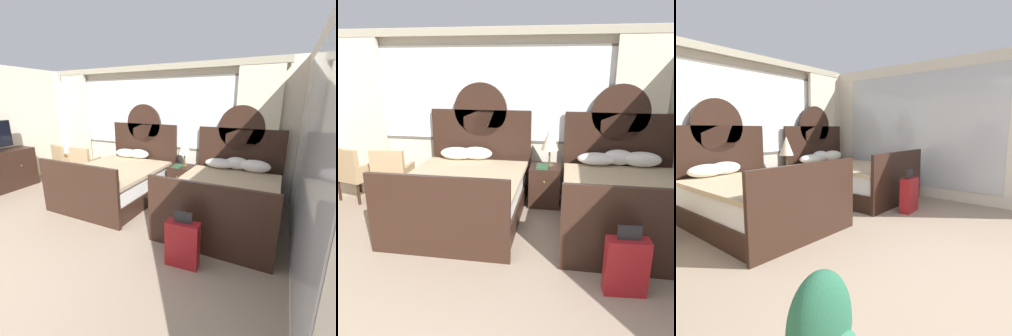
# 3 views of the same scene
# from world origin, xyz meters

# --- Properties ---
(wall_back_window) EXTENTS (6.02, 0.22, 2.70)m
(wall_back_window) POSITION_xyz_m (0.00, 4.13, 1.43)
(wall_back_window) COLOR beige
(wall_back_window) RESTS_ON ground_plane
(bed_near_window) EXTENTS (1.66, 2.17, 1.87)m
(bed_near_window) POSITION_xyz_m (-0.18, 3.02, 0.39)
(bed_near_window) COLOR black
(bed_near_window) RESTS_ON ground_plane
(bed_near_mirror) EXTENTS (1.66, 2.17, 1.87)m
(bed_near_mirror) POSITION_xyz_m (2.01, 3.03, 0.39)
(bed_near_mirror) COLOR black
(bed_near_mirror) RESTS_ON ground_plane
(nightstand_between_beds) EXTENTS (0.47, 0.49, 0.63)m
(nightstand_between_beds) POSITION_xyz_m (0.91, 3.69, 0.32)
(nightstand_between_beds) COLOR black
(nightstand_between_beds) RESTS_ON ground_plane
(table_lamp_on_nightstand) EXTENTS (0.27, 0.27, 0.61)m
(table_lamp_on_nightstand) POSITION_xyz_m (0.97, 3.72, 1.05)
(table_lamp_on_nightstand) COLOR brown
(table_lamp_on_nightstand) RESTS_ON nightstand_between_beds
(book_on_nightstand) EXTENTS (0.18, 0.26, 0.03)m
(book_on_nightstand) POSITION_xyz_m (0.87, 3.60, 0.65)
(book_on_nightstand) COLOR #285133
(book_on_nightstand) RESTS_ON nightstand_between_beds
(armchair_by_window_left) EXTENTS (0.57, 0.57, 0.89)m
(armchair_by_window_left) POSITION_xyz_m (-1.48, 3.37, 0.49)
(armchair_by_window_left) COLOR tan
(armchair_by_window_left) RESTS_ON ground_plane
(armchair_by_window_centre) EXTENTS (0.64, 0.64, 0.89)m
(armchair_by_window_centre) POSITION_xyz_m (-2.15, 3.37, 0.49)
(armchair_by_window_centre) COLOR tan
(armchair_by_window_centre) RESTS_ON ground_plane
(suitcase_on_floor) EXTENTS (0.41, 0.20, 0.72)m
(suitcase_on_floor) POSITION_xyz_m (1.82, 1.59, 0.29)
(suitcase_on_floor) COLOR maroon
(suitcase_on_floor) RESTS_ON ground_plane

